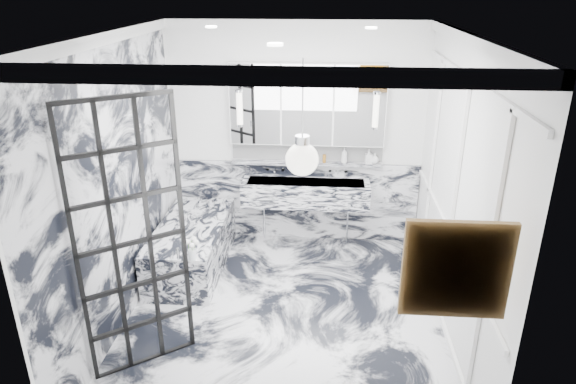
# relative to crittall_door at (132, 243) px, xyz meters

# --- Properties ---
(floor) EXTENTS (3.60, 3.60, 0.00)m
(floor) POSITION_rel_crittall_door_xyz_m (1.18, 0.79, -1.21)
(floor) COLOR silver
(floor) RESTS_ON ground
(ceiling) EXTENTS (3.60, 3.60, 0.00)m
(ceiling) POSITION_rel_crittall_door_xyz_m (1.18, 0.79, 1.59)
(ceiling) COLOR white
(ceiling) RESTS_ON wall_back
(wall_back) EXTENTS (3.60, 0.00, 3.60)m
(wall_back) POSITION_rel_crittall_door_xyz_m (1.18, 2.59, 0.19)
(wall_back) COLOR white
(wall_back) RESTS_ON floor
(wall_front) EXTENTS (3.60, 0.00, 3.60)m
(wall_front) POSITION_rel_crittall_door_xyz_m (1.18, -1.01, 0.19)
(wall_front) COLOR white
(wall_front) RESTS_ON floor
(wall_left) EXTENTS (0.00, 3.60, 3.60)m
(wall_left) POSITION_rel_crittall_door_xyz_m (-0.42, 0.79, 0.19)
(wall_left) COLOR white
(wall_left) RESTS_ON floor
(wall_right) EXTENTS (0.00, 3.60, 3.60)m
(wall_right) POSITION_rel_crittall_door_xyz_m (2.78, 0.79, 0.19)
(wall_right) COLOR white
(wall_right) RESTS_ON floor
(marble_clad_back) EXTENTS (3.18, 0.05, 1.05)m
(marble_clad_back) POSITION_rel_crittall_door_xyz_m (1.18, 2.57, -0.68)
(marble_clad_back) COLOR silver
(marble_clad_back) RESTS_ON floor
(marble_clad_left) EXTENTS (0.02, 3.56, 2.68)m
(marble_clad_left) POSITION_rel_crittall_door_xyz_m (-0.40, 0.79, 0.13)
(marble_clad_left) COLOR silver
(marble_clad_left) RESTS_ON floor
(panel_molding) EXTENTS (0.03, 3.40, 2.30)m
(panel_molding) POSITION_rel_crittall_door_xyz_m (2.76, 0.79, 0.09)
(panel_molding) COLOR white
(panel_molding) RESTS_ON floor
(soap_bottle_a) EXTENTS (0.09, 0.09, 0.20)m
(soap_bottle_a) POSITION_rel_crittall_door_xyz_m (1.81, 2.50, -0.02)
(soap_bottle_a) COLOR #8C5919
(soap_bottle_a) RESTS_ON ledge
(soap_bottle_b) EXTENTS (0.09, 0.09, 0.18)m
(soap_bottle_b) POSITION_rel_crittall_door_xyz_m (2.11, 2.50, -0.03)
(soap_bottle_b) COLOR #4C4C51
(soap_bottle_b) RESTS_ON ledge
(soap_bottle_c) EXTENTS (0.14, 0.14, 0.14)m
(soap_bottle_c) POSITION_rel_crittall_door_xyz_m (2.18, 2.50, -0.05)
(soap_bottle_c) COLOR silver
(soap_bottle_c) RESTS_ON ledge
(face_pot) EXTENTS (0.15, 0.15, 0.15)m
(face_pot) POSITION_rel_crittall_door_xyz_m (1.27, 2.50, -0.04)
(face_pot) COLOR white
(face_pot) RESTS_ON ledge
(amber_bottle) EXTENTS (0.04, 0.04, 0.10)m
(amber_bottle) POSITION_rel_crittall_door_xyz_m (1.56, 2.50, -0.07)
(amber_bottle) COLOR #8C5919
(amber_bottle) RESTS_ON ledge
(flower_vase) EXTENTS (0.08, 0.08, 0.12)m
(flower_vase) POSITION_rel_crittall_door_xyz_m (0.24, 0.90, -0.60)
(flower_vase) COLOR silver
(flower_vase) RESTS_ON bathtub
(crittall_door) EXTENTS (0.74, 0.55, 2.41)m
(crittall_door) POSITION_rel_crittall_door_xyz_m (0.00, 0.00, 0.00)
(crittall_door) COLOR black
(crittall_door) RESTS_ON floor
(artwork) EXTENTS (0.53, 0.05, 0.53)m
(artwork) POSITION_rel_crittall_door_xyz_m (2.36, -0.97, 0.43)
(artwork) COLOR orange
(artwork) RESTS_ON wall_front
(pendant_light) EXTENTS (0.23, 0.23, 0.23)m
(pendant_light) POSITION_rel_crittall_door_xyz_m (1.41, -0.28, 0.86)
(pendant_light) COLOR white
(pendant_light) RESTS_ON ceiling
(trough_sink) EXTENTS (1.60, 0.45, 0.30)m
(trough_sink) POSITION_rel_crittall_door_xyz_m (1.33, 2.35, -0.48)
(trough_sink) COLOR silver
(trough_sink) RESTS_ON wall_back
(ledge) EXTENTS (1.90, 0.14, 0.04)m
(ledge) POSITION_rel_crittall_door_xyz_m (1.33, 2.51, -0.14)
(ledge) COLOR silver
(ledge) RESTS_ON wall_back
(subway_tile) EXTENTS (1.90, 0.03, 0.23)m
(subway_tile) POSITION_rel_crittall_door_xyz_m (1.33, 2.57, -0.00)
(subway_tile) COLOR white
(subway_tile) RESTS_ON wall_back
(mirror_cabinet) EXTENTS (1.90, 0.16, 1.00)m
(mirror_cabinet) POSITION_rel_crittall_door_xyz_m (1.33, 2.52, 0.61)
(mirror_cabinet) COLOR white
(mirror_cabinet) RESTS_ON wall_back
(sconce_left) EXTENTS (0.07, 0.07, 0.40)m
(sconce_left) POSITION_rel_crittall_door_xyz_m (0.51, 2.42, 0.57)
(sconce_left) COLOR white
(sconce_left) RESTS_ON mirror_cabinet
(sconce_right) EXTENTS (0.07, 0.07, 0.40)m
(sconce_right) POSITION_rel_crittall_door_xyz_m (2.15, 2.42, 0.57)
(sconce_right) COLOR white
(sconce_right) RESTS_ON mirror_cabinet
(bathtub) EXTENTS (0.75, 1.65, 0.55)m
(bathtub) POSITION_rel_crittall_door_xyz_m (0.01, 1.69, -0.93)
(bathtub) COLOR silver
(bathtub) RESTS_ON floor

